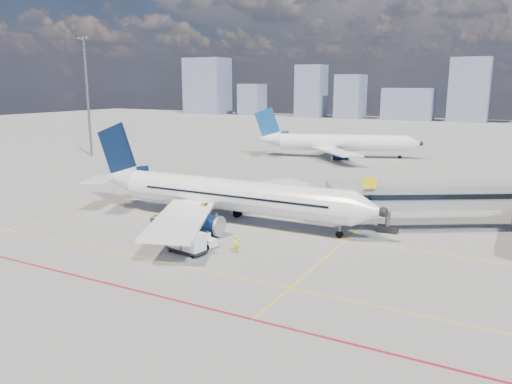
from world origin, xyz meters
TOP-DOWN VIEW (x-y plane):
  - ground at (0.00, 0.00)m, footprint 420.00×420.00m
  - apron_markings at (-0.58, -3.91)m, footprint 90.00×35.12m
  - jet_bridge at (23.51, 16.91)m, footprint 23.55×15.78m
  - floodlight_mast_nw at (-55.00, 40.00)m, footprint 3.20×0.61m
  - distant_skyline at (-15.80, 190.00)m, footprint 262.13×15.30m
  - main_aircraft at (-1.04, 8.11)m, footprint 37.57×32.73m
  - second_aircraft at (-6.93, 64.01)m, footprint 35.07×29.83m
  - baggage_tug at (2.44, -0.54)m, footprint 2.27×1.66m
  - cargo_dolly at (1.97, -2.93)m, footprint 4.08×2.30m
  - belt_loader at (-5.16, 4.27)m, footprint 6.59×3.34m
  - ramp_worker at (6.15, -0.85)m, footprint 0.67×0.74m

SIDE VIEW (x-z plane):
  - ground at x=0.00m, z-range 0.00..0.00m
  - apron_markings at x=-0.58m, z-range 0.00..0.01m
  - belt_loader at x=-5.16m, z-range -0.64..2.02m
  - baggage_tug at x=2.44m, z-range -0.03..1.41m
  - ramp_worker at x=6.15m, z-range 0.00..1.70m
  - cargo_dolly at x=1.97m, z-range 0.10..2.22m
  - main_aircraft at x=-1.04m, z-range -2.27..8.72m
  - second_aircraft at x=-6.93m, z-range -2.14..8.59m
  - jet_bridge at x=23.51m, z-range 0.59..6.89m
  - distant_skyline at x=-15.80m, z-range -3.27..27.70m
  - floodlight_mast_nw at x=-55.00m, z-range 0.86..26.31m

